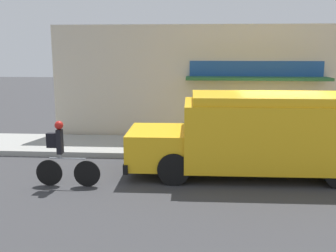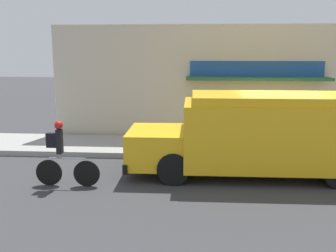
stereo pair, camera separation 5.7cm
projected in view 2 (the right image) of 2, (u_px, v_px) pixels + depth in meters
The scene contains 5 objects.
ground_plane at pixel (279, 162), 11.91m from camera, with size 70.00×70.00×0.00m, color #38383A.
sidewalk at pixel (272, 149), 13.14m from camera, with size 28.00×2.56×0.17m.
storefront at pixel (267, 84), 14.20m from camera, with size 15.78×1.03×4.24m.
school_bus at pixel (264, 134), 10.46m from camera, with size 6.64×2.60×2.21m.
cyclist at pixel (62, 155), 9.70m from camera, with size 1.62×0.21×1.65m.
Camera 2 is at (-2.47, -11.70, 3.37)m, focal length 42.00 mm.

